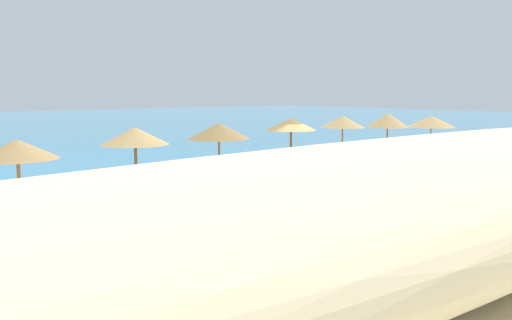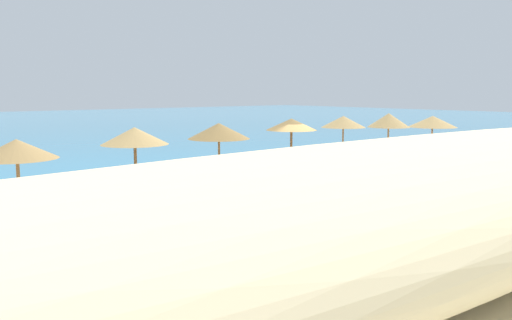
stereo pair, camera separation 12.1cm
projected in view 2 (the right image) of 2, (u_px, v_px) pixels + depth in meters
The scene contains 17 objects.
ground_plane at pixel (307, 193), 19.53m from camera, with size 160.00×160.00×0.00m, color beige.
dune_ridge at pixel (468, 195), 12.05m from camera, with size 47.58×6.27×2.85m, color beige.
beach_umbrella_0 at pixel (17, 149), 14.05m from camera, with size 2.16×2.16×2.52m.
beach_umbrella_1 at pixel (135, 136), 16.28m from camera, with size 2.10×2.10×2.68m.
beach_umbrella_2 at pixel (219, 131), 18.82m from camera, with size 2.25×2.25×2.65m.
beach_umbrella_3 at pixel (291, 125), 20.70m from camera, with size 2.02×2.02×2.71m.
beach_umbrella_4 at pixel (343, 122), 22.97m from camera, with size 1.94×1.94×2.70m.
beach_umbrella_5 at pixel (389, 120), 24.89m from camera, with size 2.00×2.00×2.74m.
beach_umbrella_6 at pixel (433, 122), 26.78m from camera, with size 2.44×2.44×2.52m.
lounge_chair_0 at pixel (439, 160), 26.02m from camera, with size 1.69×1.15×1.04m.
lounge_chair_1 at pixel (243, 181), 19.13m from camera, with size 1.45×0.88×1.22m.
lounge_chair_2 at pixel (43, 228), 13.17m from camera, with size 1.57×0.70×0.90m.
lounge_chair_3 at pixel (411, 161), 24.74m from camera, with size 1.46×1.17×1.22m.
lounge_chair_4 at pixel (300, 180), 19.55m from camera, with size 1.64×1.31×1.21m.
wooden_signpost at pixel (128, 218), 11.29m from camera, with size 0.84×0.19×1.81m.
beach_ball at pixel (170, 224), 14.34m from camera, with size 0.34×0.34×0.34m, color green.
cooler_box at pixel (468, 180), 21.39m from camera, with size 0.42×0.39×0.37m, color blue.
Camera 2 is at (-13.69, -13.58, 3.81)m, focal length 36.74 mm.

